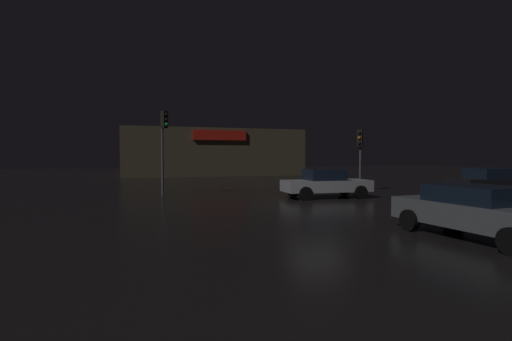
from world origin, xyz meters
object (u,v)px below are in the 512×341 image
Objects in this scene: car_crossing at (487,181)px; car_far at (477,211)px; store_building at (211,153)px; traffic_signal_cross_left at (360,146)px; car_near at (326,183)px; traffic_signal_main at (164,135)px.

car_far is at bearing -140.15° from car_crossing.
store_building is 24.57m from traffic_signal_cross_left.
car_near reaches higher than car_crossing.
car_crossing is (10.73, -27.44, -1.86)m from store_building.
store_building reaches higher than traffic_signal_cross_left.
traffic_signal_main is 18.57m from car_crossing.
car_crossing is (6.35, -3.26, -2.01)m from traffic_signal_cross_left.
store_building is at bearing 89.56° from car_far.
store_building reaches higher than car_crossing.
car_far is at bearing -90.44° from store_building.
traffic_signal_main is (-7.17, -23.16, 0.71)m from store_building.
car_near is at bearing -145.31° from traffic_signal_cross_left.
traffic_signal_cross_left is (11.54, -1.01, -0.57)m from traffic_signal_main.
store_building is at bearing 100.26° from traffic_signal_cross_left.
traffic_signal_main is 1.00× the size of car_near.
traffic_signal_main is 0.99× the size of car_crossing.
traffic_signal_cross_left is 0.82× the size of car_far.
car_near is (0.67, -26.74, -1.85)m from store_building.
traffic_signal_cross_left is at bearing -79.74° from store_building.
traffic_signal_cross_left is at bearing -5.02° from traffic_signal_main.
car_near is 9.93m from car_far.
store_building reaches higher than traffic_signal_main.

